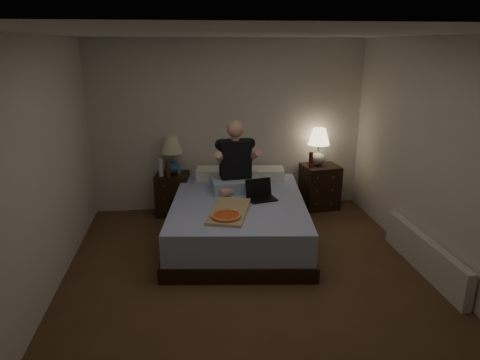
{
  "coord_description": "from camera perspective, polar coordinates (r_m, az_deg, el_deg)",
  "views": [
    {
      "loc": [
        -0.61,
        -3.95,
        2.42
      ],
      "look_at": [
        0.0,
        0.9,
        0.85
      ],
      "focal_mm": 32.0,
      "sensor_mm": 36.0,
      "label": 1
    }
  ],
  "objects": [
    {
      "name": "floor",
      "position": [
        4.68,
        1.42,
        -13.38
      ],
      "size": [
        4.0,
        4.5,
        0.0
      ],
      "primitive_type": "cube",
      "color": "brown",
      "rests_on": "ground"
    },
    {
      "name": "ceiling",
      "position": [
        4.0,
        1.7,
        18.94
      ],
      "size": [
        4.0,
        4.5,
        0.0
      ],
      "primitive_type": "cube",
      "rotation": [
        3.14,
        0.0,
        0.0
      ],
      "color": "white",
      "rests_on": "ground"
    },
    {
      "name": "wall_back",
      "position": [
        6.34,
        -1.54,
        7.15
      ],
      "size": [
        4.0,
        0.0,
        2.5
      ],
      "primitive_type": "cube",
      "rotation": [
        1.57,
        0.0,
        0.0
      ],
      "color": "beige",
      "rests_on": "ground"
    },
    {
      "name": "wall_front",
      "position": [
        2.15,
        10.92,
        -15.41
      ],
      "size": [
        4.0,
        0.0,
        2.5
      ],
      "primitive_type": "cube",
      "rotation": [
        -1.57,
        0.0,
        0.0
      ],
      "color": "beige",
      "rests_on": "ground"
    },
    {
      "name": "wall_left",
      "position": [
        4.35,
        -25.48,
        0.43
      ],
      "size": [
        0.0,
        4.5,
        2.5
      ],
      "primitive_type": "cube",
      "rotation": [
        1.57,
        0.0,
        1.57
      ],
      "color": "beige",
      "rests_on": "ground"
    },
    {
      "name": "wall_right",
      "position": [
        4.88,
        25.46,
        2.17
      ],
      "size": [
        0.0,
        4.5,
        2.5
      ],
      "primitive_type": "cube",
      "rotation": [
        1.57,
        0.0,
        -1.57
      ],
      "color": "beige",
      "rests_on": "ground"
    },
    {
      "name": "bed",
      "position": [
        5.49,
        -0.2,
        -5.25
      ],
      "size": [
        1.88,
        2.36,
        0.54
      ],
      "primitive_type": "cube",
      "rotation": [
        0.0,
        0.0,
        -0.12
      ],
      "color": "#6178C2",
      "rests_on": "floor"
    },
    {
      "name": "nightstand_left",
      "position": [
        6.37,
        -8.92,
        -1.83
      ],
      "size": [
        0.52,
        0.47,
        0.61
      ],
      "primitive_type": "cube",
      "rotation": [
        0.0,
        0.0,
        -0.12
      ],
      "color": "black",
      "rests_on": "floor"
    },
    {
      "name": "nightstand_right",
      "position": [
        6.64,
        10.55,
        -0.84
      ],
      "size": [
        0.57,
        0.53,
        0.67
      ],
      "primitive_type": "cube",
      "rotation": [
        0.0,
        0.0,
        0.14
      ],
      "color": "black",
      "rests_on": "floor"
    },
    {
      "name": "lamp_left",
      "position": [
        6.2,
        -9.1,
        3.28
      ],
      "size": [
        0.37,
        0.37,
        0.56
      ],
      "primitive_type": null,
      "rotation": [
        0.0,
        0.0,
        -0.18
      ],
      "color": "navy",
      "rests_on": "nightstand_left"
    },
    {
      "name": "lamp_right",
      "position": [
        6.48,
        10.43,
        4.35
      ],
      "size": [
        0.36,
        0.36,
        0.56
      ],
      "primitive_type": null,
      "rotation": [
        0.0,
        0.0,
        -0.12
      ],
      "color": "#999A92",
      "rests_on": "nightstand_right"
    },
    {
      "name": "water_bottle",
      "position": [
        6.17,
        -10.49,
        1.64
      ],
      "size": [
        0.07,
        0.07,
        0.25
      ],
      "primitive_type": "cylinder",
      "color": "silver",
      "rests_on": "nightstand_left"
    },
    {
      "name": "soda_can",
      "position": [
        6.21,
        -8.1,
        1.14
      ],
      "size": [
        0.07,
        0.07,
        0.1
      ],
      "primitive_type": "cylinder",
      "color": "#ADADA8",
      "rests_on": "nightstand_left"
    },
    {
      "name": "beer_bottle_left",
      "position": [
        6.12,
        -9.58,
        1.46
      ],
      "size": [
        0.06,
        0.06,
        0.23
      ],
      "primitive_type": "cylinder",
      "color": "#4E290B",
      "rests_on": "nightstand_left"
    },
    {
      "name": "beer_bottle_right",
      "position": [
        6.39,
        9.43,
        2.7
      ],
      "size": [
        0.06,
        0.06,
        0.23
      ],
      "primitive_type": "cylinder",
      "color": "#5B190D",
      "rests_on": "nightstand_right"
    },
    {
      "name": "person",
      "position": [
        5.59,
        -0.53,
        3.16
      ],
      "size": [
        0.7,
        0.58,
        0.93
      ],
      "primitive_type": null,
      "rotation": [
        0.0,
        0.0,
        0.09
      ],
      "color": "black",
      "rests_on": "bed"
    },
    {
      "name": "laptop",
      "position": [
        5.34,
        2.97,
        -1.44
      ],
      "size": [
        0.4,
        0.35,
        0.24
      ],
      "primitive_type": null,
      "rotation": [
        0.0,
        0.0,
        0.23
      ],
      "color": "black",
      "rests_on": "bed"
    },
    {
      "name": "pizza_box",
      "position": [
        4.76,
        -1.87,
        -4.9
      ],
      "size": [
        0.6,
        0.84,
        0.08
      ],
      "primitive_type": null,
      "rotation": [
        0.0,
        0.0,
        -0.28
      ],
      "color": "tan",
      "rests_on": "bed"
    },
    {
      "name": "radiator",
      "position": [
        5.19,
        23.33,
        -9.11
      ],
      "size": [
        0.1,
        1.6,
        0.4
      ],
      "primitive_type": "cube",
      "color": "silver",
      "rests_on": "floor"
    }
  ]
}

